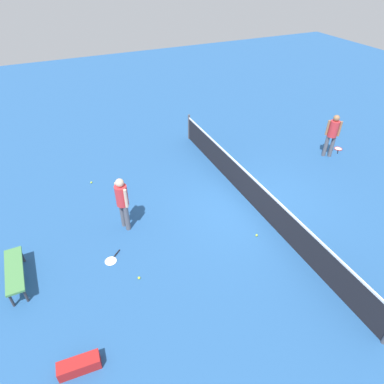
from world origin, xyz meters
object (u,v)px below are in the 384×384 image
equipment_bag (77,366)px  player_far_side (333,132)px  tennis_racket_far_player (338,149)px  tennis_ball_near_player (257,235)px  player_near_side (122,200)px  courtside_bench (14,271)px  tennis_ball_by_net (91,182)px  tennis_ball_midcourt (139,278)px  tennis_racket_near_player (111,260)px

equipment_bag → player_far_side: bearing=113.4°
tennis_racket_far_player → tennis_ball_near_player: tennis_ball_near_player is taller
player_near_side → courtside_bench: size_ratio=1.13×
tennis_ball_by_net → tennis_ball_midcourt: 4.67m
tennis_racket_far_player → courtside_bench: courtside_bench is taller
tennis_racket_near_player → tennis_racket_far_player: same height
player_near_side → courtside_bench: 3.11m
tennis_ball_near_player → tennis_ball_by_net: size_ratio=1.00×
player_far_side → tennis_ball_by_net: 9.03m
tennis_racket_far_player → equipment_bag: bearing=-67.2°
tennis_ball_by_net → courtside_bench: 4.31m
equipment_bag → tennis_ball_midcourt: bearing=133.6°
tennis_ball_by_net → player_far_side: bearing=77.8°
tennis_ball_by_net → tennis_ball_midcourt: size_ratio=1.00×
player_far_side → tennis_ball_by_net: player_far_side is taller
tennis_racket_near_player → tennis_ball_by_net: tennis_ball_by_net is taller
tennis_racket_near_player → tennis_racket_far_player: bearing=102.2°
player_near_side → tennis_racket_near_player: size_ratio=3.14×
tennis_racket_near_player → tennis_ball_by_net: size_ratio=8.21×
tennis_ball_near_player → tennis_ball_by_net: bearing=-140.3°
tennis_racket_near_player → tennis_racket_far_player: 10.00m
tennis_ball_near_player → tennis_ball_midcourt: 3.49m
player_near_side → tennis_ball_midcourt: (1.98, -0.22, -0.98)m
tennis_racket_near_player → tennis_ball_near_player: tennis_ball_near_player is taller
player_far_side → equipment_bag: (4.41, -10.19, -0.87)m
courtside_bench → player_near_side: bearing=106.6°
player_near_side → player_far_side: same height
tennis_ball_near_player → equipment_bag: 5.49m
player_far_side → courtside_bench: size_ratio=1.13×
courtside_bench → equipment_bag: size_ratio=1.85×
player_far_side → equipment_bag: player_far_side is taller
tennis_ball_midcourt → player_far_side: bearing=108.1°
player_near_side → courtside_bench: player_near_side is taller
tennis_racket_far_player → player_near_side: bearing=-83.7°
tennis_ball_midcourt → courtside_bench: 2.95m
tennis_racket_far_player → tennis_ball_by_net: 9.73m
tennis_ball_near_player → tennis_ball_by_net: (-4.58, -3.79, 0.00)m
tennis_racket_near_player → tennis_ball_near_player: size_ratio=8.21×
tennis_ball_near_player → tennis_ball_by_net: same height
tennis_racket_near_player → tennis_ball_by_net: (-3.79, 0.19, 0.02)m
tennis_racket_near_player → player_far_side: bearing=102.0°
player_near_side → tennis_ball_by_net: 2.90m
tennis_racket_far_player → tennis_ball_near_player: (2.89, -5.79, 0.02)m
courtside_bench → tennis_ball_by_net: bearing=145.9°
player_near_side → tennis_ball_near_player: 3.91m
equipment_bag → tennis_racket_near_player: bearing=153.8°
tennis_ball_near_player → courtside_bench: (-1.02, -6.20, 0.38)m
tennis_racket_near_player → courtside_bench: (-0.24, -2.22, 0.40)m
tennis_racket_far_player → equipment_bag: (4.62, -11.00, 0.13)m
player_far_side → tennis_racket_far_player: player_far_side is taller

